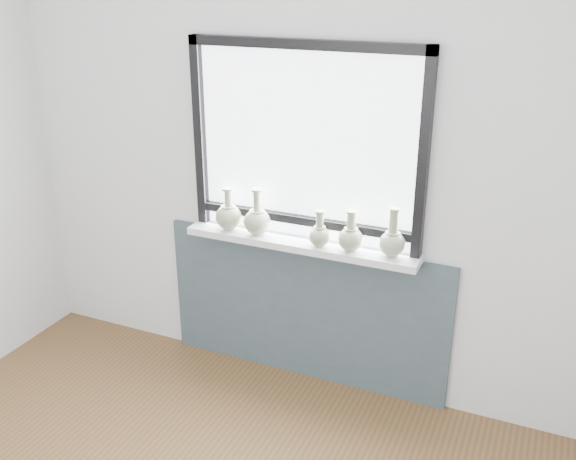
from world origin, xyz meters
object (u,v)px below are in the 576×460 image
at_px(vase_b, 257,220).
at_px(vase_c, 319,234).
at_px(vase_d, 351,237).
at_px(windowsill, 300,244).
at_px(vase_a, 229,216).
at_px(vase_e, 392,241).

relative_size(vase_b, vase_c, 1.32).
height_order(vase_b, vase_d, vase_b).
bearing_deg(vase_d, windowsill, 177.11).
distance_m(vase_a, vase_b, 0.18).
relative_size(vase_c, vase_d, 0.91).
height_order(vase_a, vase_b, vase_b).
bearing_deg(vase_a, vase_e, 0.72).
height_order(vase_b, vase_e, vase_b).
xyz_separation_m(vase_a, vase_d, (0.73, -0.01, -0.01)).
bearing_deg(vase_b, vase_a, 179.14).
bearing_deg(windowsill, vase_b, -178.42).
relative_size(vase_b, vase_e, 1.02).
bearing_deg(vase_c, vase_b, 177.05).
xyz_separation_m(vase_d, vase_e, (0.22, 0.02, 0.01)).
relative_size(windowsill, vase_e, 5.12).
bearing_deg(windowsill, vase_d, -2.89).
bearing_deg(vase_b, windowsill, 1.58).
bearing_deg(vase_a, windowsill, 0.56).
height_order(vase_d, vase_e, vase_e).
bearing_deg(vase_c, windowsill, 167.96).
height_order(windowsill, vase_a, vase_a).
distance_m(vase_a, vase_d, 0.73).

